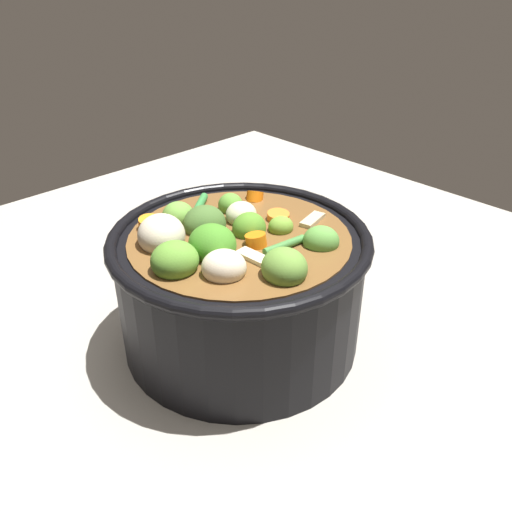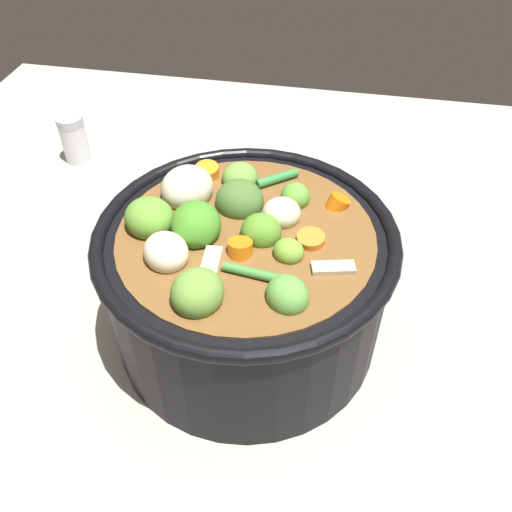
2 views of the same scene
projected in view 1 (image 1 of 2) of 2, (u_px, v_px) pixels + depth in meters
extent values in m
plane|color=#9E998E|center=(241.00, 337.00, 0.62)|extent=(1.10, 1.10, 0.00)
cylinder|color=black|center=(241.00, 290.00, 0.58)|extent=(0.26, 0.26, 0.13)
torus|color=black|center=(240.00, 238.00, 0.55)|extent=(0.27, 0.27, 0.01)
cylinder|color=brown|center=(240.00, 286.00, 0.58)|extent=(0.23, 0.23, 0.12)
ellipsoid|color=#5B9535|center=(230.00, 205.00, 0.60)|extent=(0.04, 0.04, 0.03)
ellipsoid|color=#669A3D|center=(178.00, 216.00, 0.58)|extent=(0.05, 0.05, 0.03)
ellipsoid|color=#59983F|center=(321.00, 241.00, 0.53)|extent=(0.05, 0.05, 0.03)
ellipsoid|color=olive|center=(281.00, 227.00, 0.56)|extent=(0.03, 0.03, 0.02)
ellipsoid|color=#438626|center=(212.00, 244.00, 0.51)|extent=(0.06, 0.05, 0.04)
ellipsoid|color=#538928|center=(251.00, 229.00, 0.55)|extent=(0.04, 0.04, 0.03)
ellipsoid|color=#43672D|center=(205.00, 224.00, 0.56)|extent=(0.06, 0.06, 0.04)
ellipsoid|color=olive|center=(284.00, 268.00, 0.48)|extent=(0.05, 0.05, 0.04)
ellipsoid|color=#5C9432|center=(175.00, 261.00, 0.49)|extent=(0.06, 0.06, 0.04)
cylinder|color=orange|center=(150.00, 226.00, 0.56)|extent=(0.03, 0.03, 0.02)
cylinder|color=orange|center=(255.00, 243.00, 0.53)|extent=(0.03, 0.02, 0.02)
cylinder|color=orange|center=(255.00, 197.00, 0.63)|extent=(0.03, 0.03, 0.02)
cylinder|color=orange|center=(277.00, 217.00, 0.58)|extent=(0.03, 0.03, 0.01)
ellipsoid|color=beige|center=(241.00, 215.00, 0.58)|extent=(0.04, 0.04, 0.03)
ellipsoid|color=beige|center=(162.00, 235.00, 0.53)|extent=(0.07, 0.07, 0.04)
ellipsoid|color=beige|center=(224.00, 267.00, 0.48)|extent=(0.05, 0.06, 0.03)
cylinder|color=#32803B|center=(200.00, 204.00, 0.61)|extent=(0.03, 0.04, 0.01)
cylinder|color=#427F3A|center=(284.00, 245.00, 0.52)|extent=(0.01, 0.05, 0.01)
cube|color=beige|center=(256.00, 258.00, 0.51)|extent=(0.04, 0.02, 0.01)
cube|color=#C4B892|center=(312.00, 220.00, 0.58)|extent=(0.02, 0.04, 0.01)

